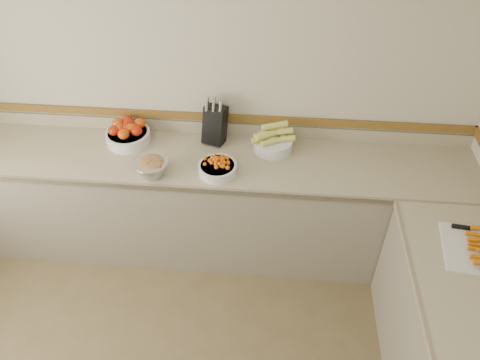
# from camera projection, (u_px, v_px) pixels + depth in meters

# --- Properties ---
(back_wall) EXTENTS (4.00, 0.00, 4.00)m
(back_wall) POSITION_uv_depth(u_px,v_px,m) (199.00, 86.00, 3.32)
(back_wall) COLOR #B9B298
(back_wall) RESTS_ON ground_plane
(counter_back) EXTENTS (4.00, 0.65, 1.08)m
(counter_back) POSITION_uv_depth(u_px,v_px,m) (199.00, 203.00, 3.63)
(counter_back) COLOR #9C9271
(counter_back) RESTS_ON ground_plane
(knife_block) EXTENTS (0.20, 0.22, 0.37)m
(knife_block) POSITION_uv_depth(u_px,v_px,m) (215.00, 124.00, 3.40)
(knife_block) COLOR black
(knife_block) RESTS_ON counter_back
(tomato_bowl) EXTENTS (0.33, 0.33, 0.16)m
(tomato_bowl) POSITION_uv_depth(u_px,v_px,m) (128.00, 133.00, 3.45)
(tomato_bowl) COLOR silver
(tomato_bowl) RESTS_ON counter_back
(cherry_tomato_bowl) EXTENTS (0.27, 0.27, 0.15)m
(cherry_tomato_bowl) POSITION_uv_depth(u_px,v_px,m) (217.00, 167.00, 3.19)
(cherry_tomato_bowl) COLOR silver
(cherry_tomato_bowl) RESTS_ON counter_back
(corn_bowl) EXTENTS (0.32, 0.29, 0.21)m
(corn_bowl) POSITION_uv_depth(u_px,v_px,m) (273.00, 141.00, 3.37)
(corn_bowl) COLOR silver
(corn_bowl) RESTS_ON counter_back
(rhubarb_bowl) EXTENTS (0.24, 0.24, 0.13)m
(rhubarb_bowl) POSITION_uv_depth(u_px,v_px,m) (152.00, 166.00, 3.16)
(rhubarb_bowl) COLOR #B2B2BA
(rhubarb_bowl) RESTS_ON counter_back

